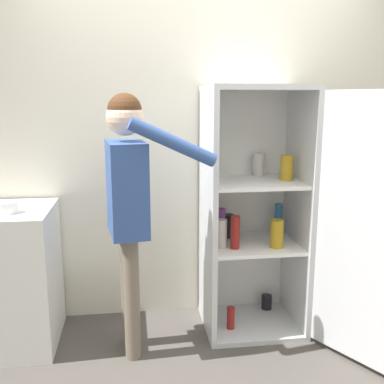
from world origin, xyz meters
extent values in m
plane|color=#4C4742|center=(0.00, 0.00, 0.00)|extent=(12.00, 12.00, 0.00)
cube|color=silver|center=(0.00, 0.98, 1.27)|extent=(7.00, 0.06, 2.55)
cube|color=silver|center=(0.34, 0.63, 0.02)|extent=(0.68, 0.59, 0.04)
cube|color=silver|center=(0.34, 0.63, 1.69)|extent=(0.68, 0.59, 0.04)
cube|color=white|center=(0.34, 0.91, 0.86)|extent=(0.68, 0.03, 1.64)
cube|color=silver|center=(0.01, 0.63, 0.86)|extent=(0.04, 0.59, 1.64)
cube|color=silver|center=(0.66, 0.63, 0.86)|extent=(0.03, 0.59, 1.64)
cube|color=white|center=(0.34, 0.63, 0.62)|extent=(0.61, 0.52, 0.02)
cube|color=white|center=(0.34, 0.63, 1.06)|extent=(0.61, 0.52, 0.02)
cube|color=silver|center=(0.87, 0.05, 0.86)|extent=(0.38, 0.62, 1.64)
cylinder|color=beige|center=(0.10, 0.57, 0.73)|extent=(0.07, 0.07, 0.20)
cylinder|color=maroon|center=(0.18, 0.53, 0.74)|extent=(0.06, 0.06, 0.23)
cylinder|color=maroon|center=(0.17, 0.54, 0.11)|extent=(0.06, 0.06, 0.16)
cylinder|color=beige|center=(0.42, 0.84, 1.15)|extent=(0.09, 0.09, 0.16)
cylinder|color=#723884|center=(0.11, 0.65, 0.75)|extent=(0.07, 0.07, 0.25)
cylinder|color=#B78C1E|center=(0.47, 0.51, 0.72)|extent=(0.09, 0.09, 0.19)
cylinder|color=teal|center=(0.56, 0.76, 0.75)|extent=(0.06, 0.06, 0.24)
cylinder|color=black|center=(0.20, 0.78, 0.71)|extent=(0.08, 0.08, 0.17)
cylinder|color=black|center=(0.51, 0.80, 0.09)|extent=(0.08, 0.08, 0.11)
cylinder|color=#B78C1E|center=(0.56, 0.62, 1.16)|extent=(0.09, 0.09, 0.17)
cylinder|color=#726656|center=(-0.54, 0.48, 0.40)|extent=(0.10, 0.10, 0.80)
cylinder|color=#726656|center=(-0.52, 0.32, 0.40)|extent=(0.10, 0.10, 0.80)
cube|color=#335193|center=(-0.53, 0.40, 1.09)|extent=(0.27, 0.41, 0.57)
sphere|color=beige|center=(-0.53, 0.40, 1.52)|extent=(0.22, 0.22, 0.22)
sphere|color=#4C2D19|center=(-0.53, 0.40, 1.56)|extent=(0.20, 0.20, 0.20)
cylinder|color=#335193|center=(-0.56, 0.62, 1.06)|extent=(0.08, 0.08, 0.54)
cylinder|color=#335193|center=(-0.26, 0.22, 1.38)|extent=(0.52, 0.15, 0.30)
cube|color=white|center=(-1.32, 0.62, 0.46)|extent=(0.61, 0.62, 0.93)
cylinder|color=white|center=(-1.27, 0.52, 0.96)|extent=(0.14, 0.14, 0.07)
camera|label=1|loc=(-0.50, -2.31, 1.62)|focal=42.00mm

